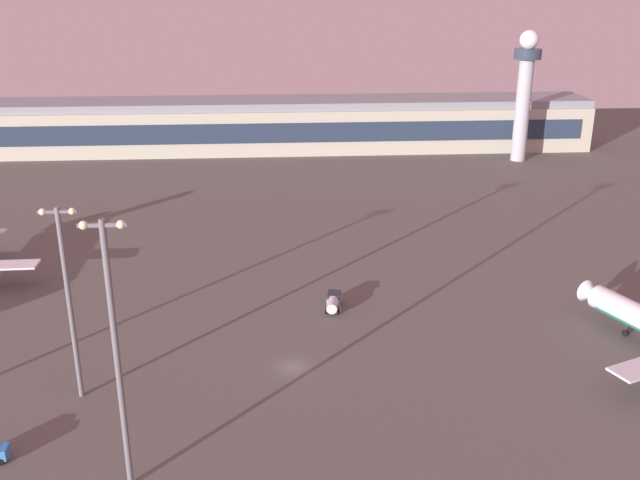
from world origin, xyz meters
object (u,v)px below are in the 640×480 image
at_px(fuel_truck, 333,301).
at_px(apron_light_west, 68,293).
at_px(control_tower, 525,87).
at_px(apron_light_central, 116,345).

xyz_separation_m(fuel_truck, apron_light_west, (-36.51, -24.68, 13.96)).
distance_m(control_tower, apron_light_central, 171.86).
distance_m(fuel_truck, apron_light_west, 46.22).
bearing_deg(fuel_truck, apron_light_central, -111.29).
xyz_separation_m(fuel_truck, apron_light_central, (-26.56, -43.48, 16.27)).
height_order(fuel_truck, apron_light_central, apron_light_central).
xyz_separation_m(control_tower, apron_light_west, (-102.54, -125.91, -7.12)).
xyz_separation_m(control_tower, apron_light_central, (-92.59, -144.70, -4.81)).
distance_m(fuel_truck, apron_light_central, 53.48).
relative_size(fuel_truck, apron_light_central, 0.21).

